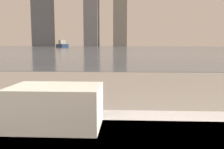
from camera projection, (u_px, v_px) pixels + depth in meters
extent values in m
cube|color=silver|center=(56.00, 120.00, 0.72)|extent=(0.26, 0.17, 0.04)
cube|color=silver|center=(56.00, 106.00, 0.72)|extent=(0.26, 0.17, 0.04)
cube|color=silver|center=(56.00, 93.00, 0.72)|extent=(0.26, 0.17, 0.04)
cube|color=slate|center=(125.00, 48.00, 61.38)|extent=(180.00, 110.00, 0.01)
cube|color=navy|center=(62.00, 46.00, 66.40)|extent=(4.32, 5.36, 0.91)
cube|color=#B2A893|center=(62.00, 42.00, 66.28)|extent=(2.15, 2.35, 1.04)
cube|color=slate|center=(43.00, 19.00, 117.41)|extent=(9.30, 6.11, 25.68)
cube|color=slate|center=(92.00, 0.00, 115.17)|extent=(6.30, 9.83, 42.97)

